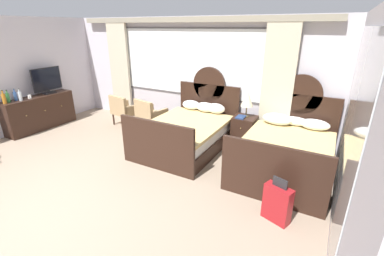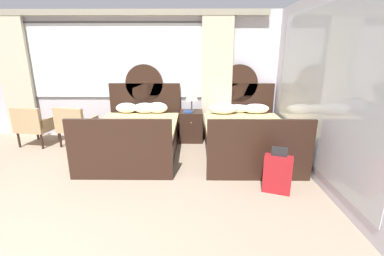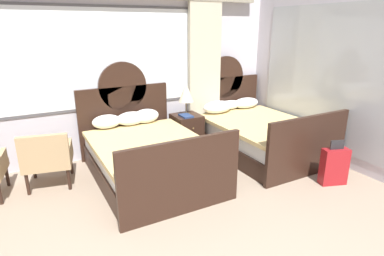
% 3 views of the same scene
% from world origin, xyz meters
% --- Properties ---
extents(ground_plane, '(24.00, 24.00, 0.00)m').
position_xyz_m(ground_plane, '(0.00, 0.00, 0.00)').
color(ground_plane, gray).
extents(wall_back_window, '(6.98, 0.22, 2.70)m').
position_xyz_m(wall_back_window, '(0.00, 4.10, 1.43)').
color(wall_back_window, silver).
rests_on(wall_back_window, ground_plane).
extents(wall_left, '(0.07, 4.70, 2.70)m').
position_xyz_m(wall_left, '(-3.52, 1.75, 1.35)').
color(wall_left, silver).
rests_on(wall_left, ground_plane).
extents(wall_right_mirror, '(0.08, 4.70, 2.70)m').
position_xyz_m(wall_right_mirror, '(3.52, 1.78, 1.35)').
color(wall_right_mirror, silver).
rests_on(wall_right_mirror, ground_plane).
extents(bed_near_window, '(1.55, 2.21, 1.60)m').
position_xyz_m(bed_near_window, '(0.60, 2.99, 0.35)').
color(bed_near_window, black).
rests_on(bed_near_window, ground_plane).
extents(bed_near_mirror, '(1.55, 2.21, 1.60)m').
position_xyz_m(bed_near_mirror, '(2.65, 2.99, 0.35)').
color(bed_near_mirror, black).
rests_on(bed_near_mirror, ground_plane).
extents(nightstand_between_beds, '(0.48, 0.50, 0.64)m').
position_xyz_m(nightstand_between_beds, '(1.63, 3.69, 0.32)').
color(nightstand_between_beds, black).
rests_on(nightstand_between_beds, ground_plane).
extents(table_lamp_on_nightstand, '(0.27, 0.27, 0.57)m').
position_xyz_m(table_lamp_on_nightstand, '(1.64, 3.72, 1.04)').
color(table_lamp_on_nightstand, brown).
rests_on(table_lamp_on_nightstand, nightstand_between_beds).
extents(book_on_nightstand, '(0.18, 0.26, 0.03)m').
position_xyz_m(book_on_nightstand, '(1.57, 3.59, 0.66)').
color(book_on_nightstand, navy).
rests_on(book_on_nightstand, nightstand_between_beds).
extents(dresser_minibar, '(0.46, 1.70, 0.84)m').
position_xyz_m(dresser_minibar, '(-3.27, 2.14, 0.42)').
color(dresser_minibar, black).
rests_on(dresser_minibar, ground_plane).
extents(tv_flatscreen, '(0.20, 0.77, 0.66)m').
position_xyz_m(tv_flatscreen, '(-3.25, 2.48, 1.18)').
color(tv_flatscreen, black).
rests_on(tv_flatscreen, dresser_minibar).
extents(bottle_liquor_amber, '(0.08, 0.08, 0.31)m').
position_xyz_m(bottle_liquor_amber, '(-3.25, 1.39, 0.97)').
color(bottle_liquor_amber, '#B7701E').
rests_on(bottle_liquor_amber, dresser_minibar).
extents(bottle_soda_green, '(0.07, 0.07, 0.29)m').
position_xyz_m(bottle_soda_green, '(-3.29, 1.50, 0.96)').
color(bottle_soda_green, '#337A3D').
rests_on(bottle_soda_green, dresser_minibar).
extents(bottle_spirit_blue, '(0.07, 0.07, 0.28)m').
position_xyz_m(bottle_spirit_blue, '(-3.29, 1.66, 0.95)').
color(bottle_spirit_blue, '#385B99').
rests_on(bottle_spirit_blue, dresser_minibar).
extents(bottle_water_clear, '(0.07, 0.07, 0.29)m').
position_xyz_m(bottle_water_clear, '(-3.18, 1.71, 0.96)').
color(bottle_water_clear, silver).
rests_on(bottle_water_clear, dresser_minibar).
extents(cup_on_dresser, '(0.11, 0.08, 0.08)m').
position_xyz_m(cup_on_dresser, '(-3.21, 1.93, 0.89)').
color(cup_on_dresser, white).
rests_on(cup_on_dresser, dresser_minibar).
extents(armchair_by_window_left, '(0.73, 0.73, 0.81)m').
position_xyz_m(armchair_by_window_left, '(-0.71, 3.36, 0.44)').
color(armchair_by_window_left, tan).
rests_on(armchair_by_window_left, ground_plane).
extents(armchair_by_window_centre, '(0.70, 0.70, 0.81)m').
position_xyz_m(armchair_by_window_centre, '(-1.54, 3.36, 0.44)').
color(armchair_by_window_centre, tan).
rests_on(armchair_by_window_centre, ground_plane).
extents(suitcase_on_floor, '(0.40, 0.27, 0.66)m').
position_xyz_m(suitcase_on_floor, '(2.82, 1.50, 0.27)').
color(suitcase_on_floor, maroon).
rests_on(suitcase_on_floor, ground_plane).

